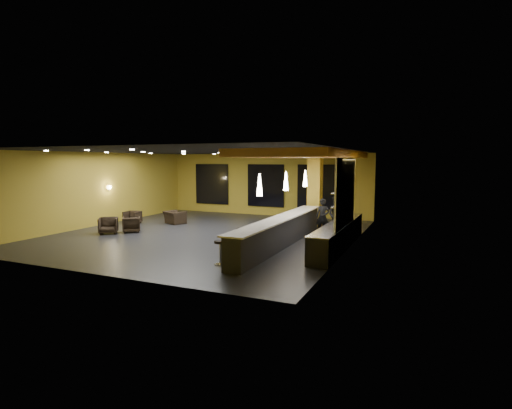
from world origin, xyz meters
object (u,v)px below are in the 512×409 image
at_px(column, 315,190).
at_px(armchair_d, 175,217).
at_px(armchair_a, 108,225).
at_px(bar_stool_4, 293,218).
at_px(armchair_c, 132,217).
at_px(staff_c, 344,214).
at_px(staff_b, 337,215).
at_px(bar_counter, 281,232).
at_px(pendant_0, 260,185).
at_px(staff_a, 323,217).
at_px(pendant_2, 305,178).
at_px(bar_stool_3, 276,223).
at_px(prep_counter, 338,236).
at_px(pendant_1, 286,181).
at_px(armchair_b, 131,224).
at_px(bar_stool_2, 261,232).
at_px(bar_stool_0, 220,249).
at_px(bar_stool_1, 242,237).

relative_size(column, armchair_d, 3.67).
relative_size(armchair_a, bar_stool_4, 0.90).
bearing_deg(armchair_c, staff_c, 0.44).
xyz_separation_m(staff_b, bar_stool_4, (-2.04, 0.28, -0.27)).
distance_m(bar_counter, pendant_0, 2.72).
distance_m(staff_a, armchair_c, 9.39).
bearing_deg(armchair_d, staff_c, -153.53).
bearing_deg(column, pendant_2, -90.00).
height_order(staff_c, bar_stool_4, staff_c).
bearing_deg(bar_stool_3, pendant_0, -76.88).
relative_size(prep_counter, pendant_2, 8.57).
distance_m(armchair_a, armchair_d, 3.55).
bearing_deg(armchair_a, staff_b, -14.83).
height_order(column, pendant_0, column).
bearing_deg(bar_stool_3, armchair_d, 170.28).
height_order(staff_c, armchair_d, staff_c).
xyz_separation_m(column, armchair_a, (-7.61, -5.23, -1.40)).
xyz_separation_m(armchair_c, bar_stool_4, (7.78, 1.48, 0.22)).
relative_size(pendant_1, armchair_d, 0.73).
bearing_deg(column, armchair_d, -164.48).
bearing_deg(armchair_b, bar_stool_4, 168.07).
height_order(armchair_b, bar_stool_2, bar_stool_2).
relative_size(prep_counter, armchair_b, 8.10).
height_order(prep_counter, armchair_a, prep_counter).
relative_size(prep_counter, staff_b, 3.68).
bearing_deg(column, bar_stool_3, -107.45).
xyz_separation_m(bar_counter, pendant_2, (0.00, 3.00, 1.85)).
xyz_separation_m(armchair_d, bar_stool_2, (5.85, -2.91, 0.16)).
height_order(prep_counter, staff_a, staff_a).
height_order(pendant_0, staff_c, pendant_0).
xyz_separation_m(prep_counter, bar_stool_0, (-2.74, -3.76, 0.04)).
bearing_deg(bar_stool_2, armchair_a, -175.93).
height_order(bar_counter, staff_b, staff_b).
relative_size(bar_stool_1, bar_stool_4, 0.99).
xyz_separation_m(staff_a, bar_stool_3, (-1.78, -0.79, -0.26)).
bearing_deg(staff_a, bar_stool_1, -111.25).
height_order(staff_c, armchair_c, staff_c).
height_order(staff_a, armchair_d, staff_a).
relative_size(column, armchair_b, 4.72).
bearing_deg(bar_counter, bar_stool_1, -116.05).
height_order(pendant_0, armchair_b, pendant_0).
distance_m(column, staff_a, 2.41).
xyz_separation_m(pendant_1, staff_a, (0.90, 2.08, -1.58)).
bearing_deg(bar_stool_0, bar_stool_3, 91.67).
height_order(armchair_c, armchair_d, armchair_c).
xyz_separation_m(prep_counter, pendant_0, (-2.00, -2.50, 1.92)).
distance_m(bar_stool_0, bar_stool_1, 1.64).
bearing_deg(prep_counter, bar_counter, -165.96).
xyz_separation_m(column, armchair_b, (-6.96, -4.54, -1.41)).
xyz_separation_m(armchair_c, bar_stool_1, (7.65, -3.47, 0.22)).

